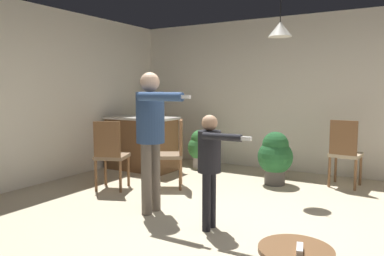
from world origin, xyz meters
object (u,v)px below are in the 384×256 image
potted_plant_by_wall (200,147)px  spare_remote_on_table (300,249)px  dining_chair_centre_back (345,151)px  kitchen_counter (142,143)px  dining_chair_near_wall (173,151)px  person_adult (151,127)px  potted_plant_corner (275,156)px  person_child (210,159)px  dining_chair_by_counter (110,153)px

potted_plant_by_wall → spare_remote_on_table: bearing=-54.0°
dining_chair_centre_back → spare_remote_on_table: 3.73m
kitchen_counter → potted_plant_by_wall: kitchen_counter is taller
dining_chair_near_wall → dining_chair_centre_back: size_ratio=1.00×
person_adult → potted_plant_corner: (0.84, 1.99, -0.57)m
person_child → dining_chair_near_wall: size_ratio=1.19×
person_adult → potted_plant_by_wall: 2.69m
dining_chair_by_counter → potted_plant_by_wall: size_ratio=1.43×
kitchen_counter → dining_chair_centre_back: 3.38m
dining_chair_by_counter → spare_remote_on_table: bearing=-52.5°
potted_plant_corner → dining_chair_near_wall: bearing=-143.6°
dining_chair_by_counter → potted_plant_by_wall: dining_chair_by_counter is taller
potted_plant_corner → dining_chair_centre_back: bearing=21.3°
person_child → spare_remote_on_table: (1.23, -1.25, -0.20)m
person_child → dining_chair_near_wall: person_child is taller
dining_chair_near_wall → potted_plant_corner: dining_chair_near_wall is taller
dining_chair_centre_back → potted_plant_by_wall: 2.53m
dining_chair_centre_back → spare_remote_on_table: (0.30, -3.72, -0.01)m
potted_plant_corner → potted_plant_by_wall: bearing=162.0°
kitchen_counter → spare_remote_on_table: size_ratio=9.69×
kitchen_counter → spare_remote_on_table: 4.84m
potted_plant_by_wall → spare_remote_on_table: potted_plant_by_wall is taller
dining_chair_by_counter → person_child: bearing=-39.7°
kitchen_counter → dining_chair_near_wall: (1.17, -0.74, 0.07)m
kitchen_counter → person_adult: 2.46m
person_adult → spare_remote_on_table: size_ratio=12.60×
kitchen_counter → dining_chair_by_counter: size_ratio=1.26×
person_adult → kitchen_counter: bearing=-139.0°
person_adult → dining_chair_centre_back: size_ratio=1.64×
person_adult → person_child: (0.83, -0.13, -0.28)m
dining_chair_centre_back → potted_plant_by_wall: bearing=-179.2°
dining_chair_centre_back → potted_plant_by_wall: size_ratio=1.43×
person_child → dining_chair_centre_back: (0.93, 2.47, -0.19)m
kitchen_counter → potted_plant_by_wall: 1.08m
person_adult → dining_chair_by_counter: (-1.10, 0.49, -0.47)m
person_adult → spare_remote_on_table: person_adult is taller
person_adult → dining_chair_near_wall: bearing=-159.3°
spare_remote_on_table → potted_plant_corner: bearing=110.1°
dining_chair_near_wall → spare_remote_on_table: bearing=-165.2°
potted_plant_corner → spare_remote_on_table: size_ratio=6.21×
kitchen_counter → dining_chair_centre_back: bearing=9.1°
dining_chair_near_wall → dining_chair_centre_back: 2.52m
dining_chair_centre_back → kitchen_counter: bearing=-166.6°
dining_chair_by_counter → spare_remote_on_table: (3.16, -1.86, -0.01)m
dining_chair_near_wall → kitchen_counter: bearing=27.2°
potted_plant_by_wall → dining_chair_by_counter: bearing=-99.6°
person_adult → dining_chair_by_counter: person_adult is taller
kitchen_counter → spare_remote_on_table: bearing=-41.2°
kitchen_counter → spare_remote_on_table: kitchen_counter is taller
potted_plant_corner → person_adult: bearing=-112.8°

